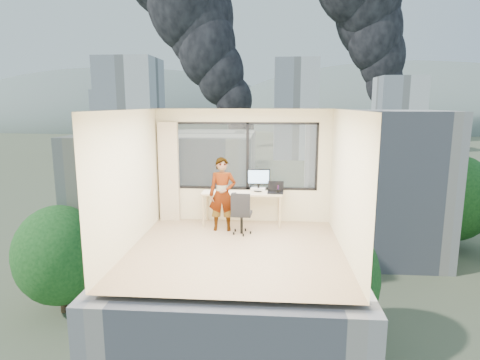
# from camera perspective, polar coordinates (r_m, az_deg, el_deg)

# --- Properties ---
(floor) EXTENTS (4.00, 4.00, 0.01)m
(floor) POSITION_cam_1_polar(r_m,az_deg,el_deg) (7.73, -0.57, -9.80)
(floor) COLOR tan
(floor) RESTS_ON ground
(ceiling) EXTENTS (4.00, 4.00, 0.01)m
(ceiling) POSITION_cam_1_polar(r_m,az_deg,el_deg) (7.24, -0.61, 9.86)
(ceiling) COLOR white
(ceiling) RESTS_ON ground
(wall_front) EXTENTS (4.00, 0.01, 2.60)m
(wall_front) POSITION_cam_1_polar(r_m,az_deg,el_deg) (5.43, -2.41, -4.31)
(wall_front) COLOR beige
(wall_front) RESTS_ON ground
(wall_left) EXTENTS (0.01, 4.00, 2.60)m
(wall_left) POSITION_cam_1_polar(r_m,az_deg,el_deg) (7.80, -15.39, -0.07)
(wall_left) COLOR beige
(wall_left) RESTS_ON ground
(wall_right) EXTENTS (0.01, 4.00, 2.60)m
(wall_right) POSITION_cam_1_polar(r_m,az_deg,el_deg) (7.47, 14.87, -0.51)
(wall_right) COLOR beige
(wall_right) RESTS_ON ground
(window_wall) EXTENTS (3.30, 0.16, 1.55)m
(window_wall) POSITION_cam_1_polar(r_m,az_deg,el_deg) (9.30, 0.78, 3.41)
(window_wall) COLOR black
(window_wall) RESTS_ON ground
(curtain) EXTENTS (0.45, 0.14, 2.30)m
(curtain) POSITION_cam_1_polar(r_m,az_deg,el_deg) (9.52, -9.98, 1.13)
(curtain) COLOR beige
(curtain) RESTS_ON floor
(desk) EXTENTS (1.80, 0.60, 0.75)m
(desk) POSITION_cam_1_polar(r_m,az_deg,el_deg) (9.19, 0.31, -3.99)
(desk) COLOR tan
(desk) RESTS_ON floor
(chair) EXTENTS (0.50, 0.50, 0.93)m
(chair) POSITION_cam_1_polar(r_m,az_deg,el_deg) (8.51, 0.23, -4.59)
(chair) COLOR black
(chair) RESTS_ON floor
(person) EXTENTS (0.60, 0.41, 1.59)m
(person) POSITION_cam_1_polar(r_m,az_deg,el_deg) (8.68, -2.49, -2.03)
(person) COLOR #2D2D33
(person) RESTS_ON floor
(monitor) EXTENTS (0.53, 0.15, 0.52)m
(monitor) POSITION_cam_1_polar(r_m,az_deg,el_deg) (9.14, 2.63, 0.01)
(monitor) COLOR black
(monitor) RESTS_ON desk
(game_console) EXTENTS (0.36, 0.33, 0.07)m
(game_console) POSITION_cam_1_polar(r_m,az_deg,el_deg) (9.27, 2.61, -1.25)
(game_console) COLOR white
(game_console) RESTS_ON desk
(laptop) EXTENTS (0.37, 0.39, 0.23)m
(laptop) POSITION_cam_1_polar(r_m,az_deg,el_deg) (9.00, 5.03, -1.15)
(laptop) COLOR black
(laptop) RESTS_ON desk
(cellphone) EXTENTS (0.11, 0.07, 0.01)m
(cellphone) POSITION_cam_1_polar(r_m,az_deg,el_deg) (8.99, -0.85, -1.82)
(cellphone) COLOR black
(cellphone) RESTS_ON desk
(pen_cup) EXTENTS (0.08, 0.08, 0.09)m
(pen_cup) POSITION_cam_1_polar(r_m,az_deg,el_deg) (8.99, 5.37, -1.62)
(pen_cup) COLOR black
(pen_cup) RESTS_ON desk
(handbag) EXTENTS (0.24, 0.12, 0.18)m
(handbag) POSITION_cam_1_polar(r_m,az_deg,el_deg) (9.26, 5.35, -0.97)
(handbag) COLOR #0D4D52
(handbag) RESTS_ON desk
(exterior_ground) EXTENTS (400.00, 400.00, 0.04)m
(exterior_ground) POSITION_cam_1_polar(r_m,az_deg,el_deg) (128.30, 4.05, 3.20)
(exterior_ground) COLOR #515B3D
(exterior_ground) RESTS_ON ground
(near_bldg_a) EXTENTS (16.00, 12.00, 14.00)m
(near_bldg_a) POSITION_cam_1_polar(r_m,az_deg,el_deg) (39.64, -9.86, -3.63)
(near_bldg_a) COLOR beige
(near_bldg_a) RESTS_ON exterior_ground
(near_bldg_b) EXTENTS (14.00, 13.00, 16.00)m
(near_bldg_b) POSITION_cam_1_polar(r_m,az_deg,el_deg) (47.42, 18.15, -0.41)
(near_bldg_b) COLOR white
(near_bldg_b) RESTS_ON exterior_ground
(far_tower_a) EXTENTS (14.00, 14.00, 28.00)m
(far_tower_a) POSITION_cam_1_polar(r_m,az_deg,el_deg) (108.27, -15.04, 8.91)
(far_tower_a) COLOR silver
(far_tower_a) RESTS_ON exterior_ground
(far_tower_b) EXTENTS (13.00, 13.00, 30.00)m
(far_tower_b) POSITION_cam_1_polar(r_m,az_deg,el_deg) (127.43, 7.79, 9.84)
(far_tower_b) COLOR silver
(far_tower_b) RESTS_ON exterior_ground
(far_tower_c) EXTENTS (15.00, 15.00, 26.00)m
(far_tower_c) POSITION_cam_1_polar(r_m,az_deg,el_deg) (153.80, 21.38, 8.60)
(far_tower_c) COLOR silver
(far_tower_c) RESTS_ON exterior_ground
(far_tower_d) EXTENTS (16.00, 14.00, 22.00)m
(far_tower_d) POSITION_cam_1_polar(r_m,az_deg,el_deg) (168.59, -16.91, 8.31)
(far_tower_d) COLOR silver
(far_tower_d) RESTS_ON exterior_ground
(hill_a) EXTENTS (288.00, 216.00, 90.00)m
(hill_a) POSITION_cam_1_polar(r_m,az_deg,el_deg) (349.14, -16.00, 7.56)
(hill_a) COLOR slate
(hill_a) RESTS_ON exterior_ground
(hill_b) EXTENTS (300.00, 220.00, 96.00)m
(hill_b) POSITION_cam_1_polar(r_m,az_deg,el_deg) (342.38, 21.40, 7.18)
(hill_b) COLOR slate
(hill_b) RESTS_ON exterior_ground
(tree_a) EXTENTS (7.00, 7.00, 8.00)m
(tree_a) POSITION_cam_1_polar(r_m,az_deg,el_deg) (35.93, -24.02, -10.97)
(tree_a) COLOR #184819
(tree_a) RESTS_ON exterior_ground
(tree_b) EXTENTS (7.60, 7.60, 9.00)m
(tree_b) POSITION_cam_1_polar(r_m,az_deg,el_deg) (28.21, 11.18, -15.15)
(tree_b) COLOR #184819
(tree_b) RESTS_ON exterior_ground
(tree_c) EXTENTS (8.40, 8.40, 10.00)m
(tree_c) POSITION_cam_1_polar(r_m,az_deg,el_deg) (53.13, 28.00, -3.30)
(tree_c) COLOR #184819
(tree_c) RESTS_ON exterior_ground
(smoke_plume_a) EXTENTS (40.00, 24.00, 90.00)m
(smoke_plume_a) POSITION_cam_1_polar(r_m,az_deg,el_deg) (161.69, 0.52, 23.68)
(smoke_plume_a) COLOR black
(smoke_plume_a) RESTS_ON exterior_ground
(smoke_plume_b) EXTENTS (30.00, 18.00, 70.00)m
(smoke_plume_b) POSITION_cam_1_polar(r_m,az_deg,el_deg) (186.95, 22.29, 17.41)
(smoke_plume_b) COLOR black
(smoke_plume_b) RESTS_ON exterior_ground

